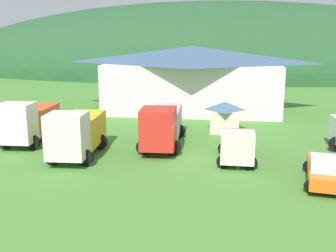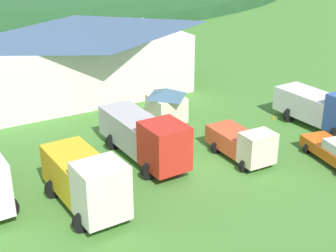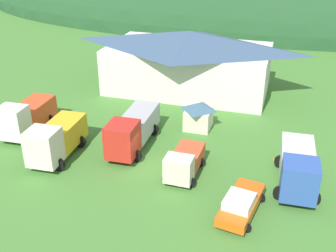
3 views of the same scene
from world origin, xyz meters
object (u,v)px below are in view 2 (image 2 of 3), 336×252
crane_truck_red (145,136)px  box_truck_blue (325,108)px  light_truck_cream (243,143)px  traffic_cone_mid_row (259,169)px  traffic_cone_near_pickup (273,119)px  heavy_rig_striped (86,180)px  play_shed_cream (167,104)px  depot_building (77,54)px

crane_truck_red → box_truck_blue: size_ratio=1.11×
light_truck_cream → traffic_cone_mid_row: bearing=2.9°
crane_truck_red → box_truck_blue: crane_truck_red is taller
traffic_cone_near_pickup → heavy_rig_striped: bearing=-164.3°
play_shed_cream → traffic_cone_near_pickup: bearing=-28.4°
traffic_cone_near_pickup → box_truck_blue: bearing=-61.6°
box_truck_blue → heavy_rig_striped: bearing=-88.0°
depot_building → crane_truck_red: depot_building is taller
depot_building → crane_truck_red: bearing=-94.4°
box_truck_blue → traffic_cone_near_pickup: (-1.83, 3.39, -1.65)m
depot_building → heavy_rig_striped: 19.65m
traffic_cone_mid_row → crane_truck_red: bearing=139.4°
play_shed_cream → light_truck_cream: (0.82, -8.41, -0.18)m
play_shed_cream → traffic_cone_mid_row: (0.87, -10.05, -1.34)m
box_truck_blue → traffic_cone_near_pickup: bearing=-154.1°
light_truck_cream → box_truck_blue: (8.40, 1.03, 0.49)m
play_shed_cream → box_truck_blue: 11.81m
box_truck_blue → traffic_cone_mid_row: (-8.34, -2.67, -1.65)m
heavy_rig_striped → light_truck_cream: size_ratio=1.32×
traffic_cone_mid_row → play_shed_cream: bearing=95.0°
light_truck_cream → box_truck_blue: size_ratio=0.68×
traffic_cone_near_pickup → depot_building: bearing=128.7°
crane_truck_red → box_truck_blue: (13.86, -2.07, -0.06)m
crane_truck_red → traffic_cone_mid_row: crane_truck_red is taller
traffic_cone_mid_row → light_truck_cream: bearing=92.0°
crane_truck_red → traffic_cone_near_pickup: size_ratio=14.54×
depot_building → crane_truck_red: 15.04m
play_shed_cream → traffic_cone_mid_row: 10.18m
traffic_cone_near_pickup → play_shed_cream: bearing=151.6°
traffic_cone_mid_row → box_truck_blue: bearing=17.8°
box_truck_blue → traffic_cone_near_pickup: 4.19m
crane_truck_red → light_truck_cream: crane_truck_red is taller
depot_building → light_truck_cream: bearing=-76.5°
light_truck_cream → traffic_cone_near_pickup: (6.56, 4.42, -1.17)m
light_truck_cream → crane_truck_red: bearing=-118.7°
depot_building → box_truck_blue: depot_building is taller
play_shed_cream → light_truck_cream: play_shed_cream is taller
depot_building → play_shed_cream: 10.43m
box_truck_blue → play_shed_cream: bearing=-131.2°
light_truck_cream → depot_building: bearing=-165.6°
play_shed_cream → box_truck_blue: bearing=-38.7°
box_truck_blue → traffic_cone_near_pickup: size_ratio=13.06×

